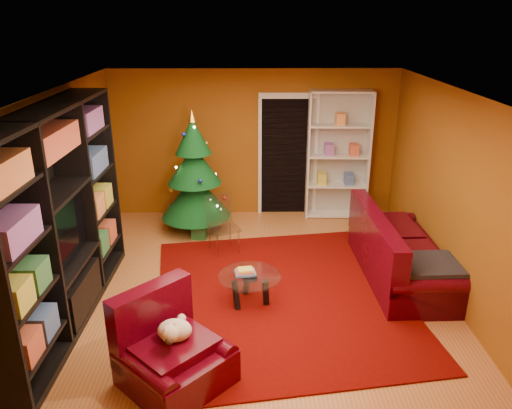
{
  "coord_description": "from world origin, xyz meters",
  "views": [
    {
      "loc": [
        -0.09,
        -5.88,
        3.46
      ],
      "look_at": [
        0.0,
        0.4,
        1.05
      ],
      "focal_mm": 35.0,
      "sensor_mm": 36.0,
      "label": 1
    }
  ],
  "objects_px": {
    "coffee_table": "(250,289)",
    "dog": "(175,330)",
    "gift_box_green": "(200,231)",
    "gift_box_red": "(202,209)",
    "acrylic_chair": "(224,228)",
    "armchair": "(175,351)",
    "sofa": "(403,246)",
    "gift_box_teal": "(177,214)",
    "media_unit": "(56,221)",
    "white_bookshelf": "(338,156)",
    "rug": "(280,296)",
    "christmas_tree": "(195,174)"
  },
  "relations": [
    {
      "from": "dog",
      "to": "gift_box_red",
      "type": "bearing_deg",
      "value": 46.0
    },
    {
      "from": "media_unit",
      "to": "armchair",
      "type": "relative_size",
      "value": 3.32
    },
    {
      "from": "media_unit",
      "to": "dog",
      "type": "xyz_separation_m",
      "value": [
        1.45,
        -1.13,
        -0.68
      ]
    },
    {
      "from": "gift_box_green",
      "to": "armchair",
      "type": "xyz_separation_m",
      "value": [
        0.09,
        -3.48,
        0.27
      ]
    },
    {
      "from": "sofa",
      "to": "dog",
      "type": "bearing_deg",
      "value": 124.23
    },
    {
      "from": "white_bookshelf",
      "to": "dog",
      "type": "distance_m",
      "value": 4.95
    },
    {
      "from": "rug",
      "to": "gift_box_green",
      "type": "bearing_deg",
      "value": 123.2
    },
    {
      "from": "white_bookshelf",
      "to": "coffee_table",
      "type": "xyz_separation_m",
      "value": [
        -1.56,
        -2.95,
        -0.92
      ]
    },
    {
      "from": "media_unit",
      "to": "white_bookshelf",
      "type": "xyz_separation_m",
      "value": [
        3.75,
        3.22,
        -0.13
      ]
    },
    {
      "from": "media_unit",
      "to": "dog",
      "type": "bearing_deg",
      "value": -36.67
    },
    {
      "from": "media_unit",
      "to": "rug",
      "type": "bearing_deg",
      "value": 10.31
    },
    {
      "from": "rug",
      "to": "christmas_tree",
      "type": "distance_m",
      "value": 2.74
    },
    {
      "from": "christmas_tree",
      "to": "gift_box_teal",
      "type": "distance_m",
      "value": 1.0
    },
    {
      "from": "christmas_tree",
      "to": "acrylic_chair",
      "type": "distance_m",
      "value": 1.18
    },
    {
      "from": "media_unit",
      "to": "gift_box_green",
      "type": "distance_m",
      "value": 2.9
    },
    {
      "from": "coffee_table",
      "to": "dog",
      "type": "bearing_deg",
      "value": -117.62
    },
    {
      "from": "gift_box_green",
      "to": "acrylic_chair",
      "type": "xyz_separation_m",
      "value": [
        0.42,
        -0.55,
        0.29
      ]
    },
    {
      "from": "rug",
      "to": "armchair",
      "type": "distance_m",
      "value": 2.01
    },
    {
      "from": "rug",
      "to": "christmas_tree",
      "type": "bearing_deg",
      "value": 120.69
    },
    {
      "from": "christmas_tree",
      "to": "armchair",
      "type": "bearing_deg",
      "value": -87.46
    },
    {
      "from": "rug",
      "to": "acrylic_chair",
      "type": "xyz_separation_m",
      "value": [
        -0.79,
        1.31,
        0.4
      ]
    },
    {
      "from": "gift_box_green",
      "to": "dog",
      "type": "xyz_separation_m",
      "value": [
        0.09,
        -3.41,
        0.46
      ]
    },
    {
      "from": "white_bookshelf",
      "to": "coffee_table",
      "type": "distance_m",
      "value": 3.46
    },
    {
      "from": "christmas_tree",
      "to": "coffee_table",
      "type": "distance_m",
      "value": 2.63
    },
    {
      "from": "rug",
      "to": "gift_box_teal",
      "type": "height_order",
      "value": "gift_box_teal"
    },
    {
      "from": "rug",
      "to": "media_unit",
      "type": "xyz_separation_m",
      "value": [
        -2.59,
        -0.42,
        1.25
      ]
    },
    {
      "from": "rug",
      "to": "coffee_table",
      "type": "bearing_deg",
      "value": -159.76
    },
    {
      "from": "gift_box_red",
      "to": "white_bookshelf",
      "type": "xyz_separation_m",
      "value": [
        2.42,
        -0.02,
        1.01
      ]
    },
    {
      "from": "rug",
      "to": "dog",
      "type": "height_order",
      "value": "dog"
    },
    {
      "from": "sofa",
      "to": "gift_box_green",
      "type": "bearing_deg",
      "value": 63.56
    },
    {
      "from": "christmas_tree",
      "to": "gift_box_red",
      "type": "bearing_deg",
      "value": 86.21
    },
    {
      "from": "christmas_tree",
      "to": "sofa",
      "type": "xyz_separation_m",
      "value": [
        3.01,
        -1.68,
        -0.52
      ]
    },
    {
      "from": "white_bookshelf",
      "to": "christmas_tree",
      "type": "bearing_deg",
      "value": -163.39
    },
    {
      "from": "white_bookshelf",
      "to": "acrylic_chair",
      "type": "relative_size",
      "value": 2.84
    },
    {
      "from": "rug",
      "to": "media_unit",
      "type": "bearing_deg",
      "value": -170.78
    },
    {
      "from": "gift_box_red",
      "to": "white_bookshelf",
      "type": "distance_m",
      "value": 2.62
    },
    {
      "from": "white_bookshelf",
      "to": "armchair",
      "type": "distance_m",
      "value": 5.03
    },
    {
      "from": "media_unit",
      "to": "armchair",
      "type": "bearing_deg",
      "value": -38.35
    },
    {
      "from": "gift_box_teal",
      "to": "gift_box_red",
      "type": "height_order",
      "value": "gift_box_teal"
    },
    {
      "from": "acrylic_chair",
      "to": "armchair",
      "type": "bearing_deg",
      "value": -120.86
    },
    {
      "from": "gift_box_red",
      "to": "dog",
      "type": "relative_size",
      "value": 0.61
    },
    {
      "from": "white_bookshelf",
      "to": "armchair",
      "type": "xyz_separation_m",
      "value": [
        -2.29,
        -4.42,
        -0.74
      ]
    },
    {
      "from": "dog",
      "to": "acrylic_chair",
      "type": "height_order",
      "value": "acrylic_chair"
    },
    {
      "from": "christmas_tree",
      "to": "white_bookshelf",
      "type": "relative_size",
      "value": 0.89
    },
    {
      "from": "christmas_tree",
      "to": "armchair",
      "type": "distance_m",
      "value": 3.86
    },
    {
      "from": "sofa",
      "to": "acrylic_chair",
      "type": "xyz_separation_m",
      "value": [
        -2.5,
        0.8,
        -0.07
      ]
    },
    {
      "from": "armchair",
      "to": "sofa",
      "type": "height_order",
      "value": "sofa"
    },
    {
      "from": "sofa",
      "to": "acrylic_chair",
      "type": "height_order",
      "value": "sofa"
    },
    {
      "from": "gift_box_teal",
      "to": "gift_box_green",
      "type": "relative_size",
      "value": 1.23
    },
    {
      "from": "rug",
      "to": "white_bookshelf",
      "type": "xyz_separation_m",
      "value": [
        1.16,
        2.8,
        1.12
      ]
    }
  ]
}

